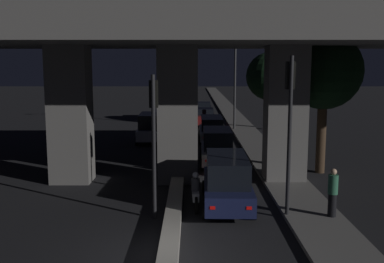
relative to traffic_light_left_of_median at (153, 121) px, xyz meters
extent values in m
plane|color=black|center=(0.68, -3.50, -3.48)|extent=(200.00, 200.00, 0.00)
cube|color=gray|center=(0.68, 31.50, -3.27)|extent=(0.57, 126.00, 0.41)
cube|color=#5B5956|center=(5.67, 24.50, -3.41)|extent=(2.08, 126.00, 0.15)
cube|color=#5B5956|center=(-4.28, 5.04, -0.33)|extent=(1.82, 1.48, 6.30)
cube|color=#5B5956|center=(5.64, 5.04, -0.33)|extent=(1.82, 1.48, 6.30)
cube|color=#5B5956|center=(0.68, 5.04, -0.33)|extent=(1.82, 1.48, 6.30)
cube|color=#5B5956|center=(0.68, 5.04, 3.67)|extent=(33.21, 9.29, 1.71)
cylinder|color=black|center=(0.00, -0.10, -0.93)|extent=(0.14, 0.14, 5.11)
cube|color=black|center=(0.00, 0.08, 0.95)|extent=(0.30, 0.28, 0.95)
sphere|color=red|center=(0.00, 0.23, 1.25)|extent=(0.18, 0.18, 0.18)
sphere|color=black|center=(0.00, 0.23, 0.95)|extent=(0.18, 0.18, 0.18)
sphere|color=black|center=(0.00, 0.23, 0.66)|extent=(0.18, 0.18, 0.18)
cylinder|color=black|center=(4.73, -0.10, -0.61)|extent=(0.14, 0.14, 5.75)
cube|color=black|center=(4.73, 0.08, 1.59)|extent=(0.30, 0.28, 0.95)
sphere|color=red|center=(4.73, 0.23, 1.89)|extent=(0.18, 0.18, 0.18)
sphere|color=black|center=(4.73, 0.23, 1.59)|extent=(0.18, 0.18, 0.18)
sphere|color=black|center=(4.73, 0.23, 1.30)|extent=(0.18, 0.18, 0.18)
cylinder|color=#2D2D30|center=(4.86, 21.43, 0.77)|extent=(0.18, 0.18, 8.51)
cylinder|color=#2D2D30|center=(3.83, 21.43, 4.88)|extent=(2.04, 0.10, 0.10)
ellipsoid|color=#F2B759|center=(2.81, 21.43, 4.78)|extent=(0.56, 0.32, 0.24)
cube|color=#141938|center=(2.69, 1.36, -2.83)|extent=(1.86, 4.78, 0.71)
cube|color=black|center=(2.70, 1.48, -2.01)|extent=(1.62, 3.45, 0.94)
cylinder|color=black|center=(1.87, 2.94, -3.19)|extent=(0.21, 0.59, 0.58)
cylinder|color=black|center=(3.58, 2.90, -3.19)|extent=(0.21, 0.59, 0.58)
cylinder|color=black|center=(1.80, -0.19, -3.19)|extent=(0.21, 0.59, 0.58)
cylinder|color=black|center=(3.51, -0.23, -3.19)|extent=(0.21, 0.59, 0.58)
cube|color=red|center=(2.03, -1.01, -2.80)|extent=(0.18, 0.03, 0.11)
cube|color=red|center=(3.25, -1.04, -2.80)|extent=(0.18, 0.03, 0.11)
cube|color=gray|center=(2.71, 8.46, -2.84)|extent=(1.76, 4.05, 0.67)
cube|color=black|center=(2.71, 8.57, -2.01)|extent=(1.54, 2.92, 0.98)
cylinder|color=black|center=(1.90, 9.81, -3.17)|extent=(0.21, 0.62, 0.62)
cylinder|color=black|center=(3.56, 9.78, -3.17)|extent=(0.21, 0.62, 0.62)
cylinder|color=black|center=(1.86, 7.15, -3.17)|extent=(0.21, 0.62, 0.62)
cylinder|color=black|center=(3.52, 7.12, -3.17)|extent=(0.21, 0.62, 0.62)
cube|color=red|center=(2.08, 6.45, -2.80)|extent=(0.18, 0.03, 0.11)
cube|color=red|center=(3.28, 6.43, -2.80)|extent=(0.18, 0.03, 0.11)
cube|color=gray|center=(2.74, 16.24, -2.88)|extent=(1.73, 4.75, 0.60)
cube|color=black|center=(2.74, 16.35, -2.17)|extent=(1.52, 3.42, 0.82)
cylinder|color=black|center=(1.92, 17.81, -3.18)|extent=(0.20, 0.60, 0.60)
cylinder|color=black|center=(3.58, 17.80, -3.18)|extent=(0.20, 0.60, 0.60)
cylinder|color=black|center=(1.90, 14.67, -3.18)|extent=(0.20, 0.60, 0.60)
cylinder|color=black|center=(3.56, 14.67, -3.18)|extent=(0.20, 0.60, 0.60)
cube|color=red|center=(2.13, 13.86, -2.85)|extent=(0.18, 0.03, 0.11)
cube|color=red|center=(3.32, 13.85, -2.85)|extent=(0.18, 0.03, 0.11)
cube|color=#591414|center=(2.40, 24.18, -2.78)|extent=(1.85, 4.18, 0.74)
cube|color=black|center=(2.40, 23.97, -2.15)|extent=(1.62, 2.01, 0.52)
cylinder|color=black|center=(1.51, 25.56, -3.15)|extent=(0.20, 0.67, 0.66)
cylinder|color=black|center=(3.30, 25.55, -3.15)|extent=(0.20, 0.67, 0.66)
cylinder|color=black|center=(1.50, 22.81, -3.15)|extent=(0.20, 0.67, 0.66)
cylinder|color=black|center=(3.29, 22.80, -3.15)|extent=(0.20, 0.67, 0.66)
cube|color=red|center=(1.75, 22.09, -2.74)|extent=(0.18, 0.03, 0.11)
cube|color=red|center=(3.03, 22.08, -2.74)|extent=(0.18, 0.03, 0.11)
cube|color=black|center=(2.47, 32.60, -2.85)|extent=(1.98, 4.06, 0.64)
cube|color=black|center=(2.46, 32.40, -2.29)|extent=(1.70, 1.97, 0.48)
cylinder|color=black|center=(1.59, 33.95, -3.17)|extent=(0.22, 0.63, 0.62)
cylinder|color=black|center=(3.42, 33.90, -3.17)|extent=(0.22, 0.63, 0.62)
cylinder|color=black|center=(1.52, 31.30, -3.17)|extent=(0.22, 0.63, 0.62)
cylinder|color=black|center=(3.35, 31.25, -3.17)|extent=(0.22, 0.63, 0.62)
cube|color=red|center=(1.76, 30.60, -2.82)|extent=(0.18, 0.03, 0.11)
cube|color=red|center=(3.07, 30.57, -2.82)|extent=(0.18, 0.03, 0.11)
cube|color=silver|center=(-1.50, 15.90, -2.80)|extent=(1.95, 4.30, 0.70)
cube|color=black|center=(-1.50, 15.79, -1.95)|extent=(1.70, 3.10, 1.00)
cylinder|color=black|center=(-0.56, 14.50, -3.15)|extent=(0.21, 0.66, 0.66)
cylinder|color=black|center=(-2.39, 14.47, -3.15)|extent=(0.21, 0.66, 0.66)
cylinder|color=black|center=(-0.60, 17.32, -3.15)|extent=(0.21, 0.66, 0.66)
cylinder|color=black|center=(-2.44, 17.29, -3.15)|extent=(0.21, 0.66, 0.66)
cube|color=white|center=(-0.88, 18.05, -2.91)|extent=(0.18, 0.03, 0.11)
cube|color=white|center=(-2.19, 18.03, -2.91)|extent=(0.18, 0.03, 0.11)
cube|color=silver|center=(-1.27, 29.08, -2.79)|extent=(1.94, 4.40, 0.75)
cube|color=black|center=(-1.27, 29.08, -2.10)|extent=(1.69, 2.65, 0.64)
cylinder|color=black|center=(-0.33, 27.65, -3.17)|extent=(0.21, 0.63, 0.63)
cylinder|color=black|center=(-2.18, 27.63, -3.17)|extent=(0.21, 0.63, 0.63)
cylinder|color=black|center=(-0.36, 30.54, -3.17)|extent=(0.21, 0.63, 0.63)
cylinder|color=black|center=(-2.21, 30.52, -3.17)|extent=(0.21, 0.63, 0.63)
cube|color=white|center=(-0.63, 31.29, -2.90)|extent=(0.18, 0.03, 0.11)
cube|color=white|center=(-1.96, 31.28, -2.90)|extent=(0.18, 0.03, 0.11)
cylinder|color=black|center=(1.45, 1.67, -3.17)|extent=(0.10, 0.63, 0.63)
cylinder|color=black|center=(1.49, 0.38, -3.17)|extent=(0.12, 0.63, 0.63)
cube|color=silver|center=(1.47, 1.02, -2.95)|extent=(0.27, 0.99, 0.32)
cylinder|color=#3F3F44|center=(1.47, 1.02, -2.54)|extent=(0.33, 0.33, 0.49)
sphere|color=silver|center=(1.47, 1.02, -2.18)|extent=(0.24, 0.24, 0.24)
cube|color=red|center=(1.50, 0.33, -2.95)|extent=(0.08, 0.03, 0.08)
cylinder|color=black|center=(1.37, 6.80, -3.21)|extent=(0.08, 0.54, 0.54)
cylinder|color=black|center=(1.37, 5.63, -3.21)|extent=(0.10, 0.54, 0.54)
cube|color=maroon|center=(1.37, 6.22, -2.99)|extent=(0.24, 0.89, 0.32)
cylinder|color=#26593F|center=(1.37, 6.22, -2.60)|extent=(0.32, 0.32, 0.47)
sphere|color=silver|center=(1.37, 6.22, -2.24)|extent=(0.24, 0.24, 0.24)
cube|color=red|center=(1.37, 5.58, -2.99)|extent=(0.08, 0.03, 0.08)
cylinder|color=black|center=(1.29, 13.24, -3.16)|extent=(0.09, 0.63, 0.63)
cylinder|color=black|center=(1.30, 12.07, -3.16)|extent=(0.11, 0.63, 0.63)
cube|color=black|center=(1.29, 12.65, -2.94)|extent=(0.25, 0.89, 0.32)
cylinder|color=#26593F|center=(1.29, 12.65, -2.55)|extent=(0.32, 0.32, 0.46)
sphere|color=silver|center=(1.29, 12.65, -2.20)|extent=(0.24, 0.24, 0.24)
cube|color=red|center=(1.30, 12.02, -2.94)|extent=(0.08, 0.03, 0.08)
cylinder|color=black|center=(6.26, -0.33, -2.92)|extent=(0.29, 0.29, 0.82)
cylinder|color=#26593F|center=(6.26, -0.33, -2.17)|extent=(0.35, 0.35, 0.68)
sphere|color=tan|center=(6.26, -0.33, -1.72)|extent=(0.22, 0.22, 0.22)
cylinder|color=#38281C|center=(7.84, 6.76, -1.63)|extent=(0.47, 0.47, 3.70)
sphere|color=black|center=(7.84, 6.76, 1.64)|extent=(3.79, 3.79, 3.79)
cylinder|color=#2D2116|center=(7.81, 21.96, -1.99)|extent=(0.40, 0.40, 2.97)
sphere|color=black|center=(7.81, 21.96, 0.99)|extent=(3.99, 3.99, 3.99)
camera|label=1|loc=(1.34, -15.51, 1.98)|focal=42.00mm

